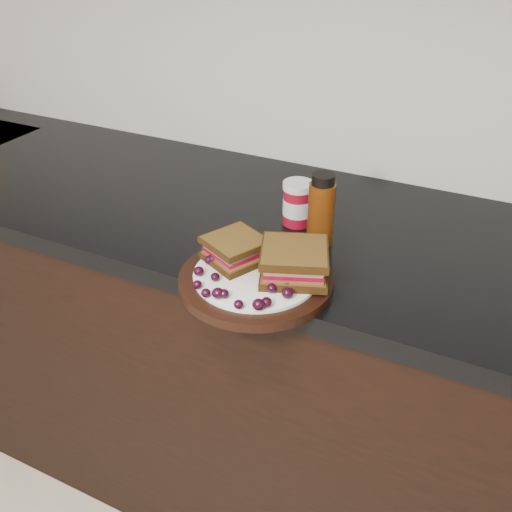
{
  "coord_description": "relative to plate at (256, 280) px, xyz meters",
  "views": [
    {
      "loc": [
        0.54,
        0.68,
        1.49
      ],
      "look_at": [
        0.16,
        1.45,
        0.96
      ],
      "focal_mm": 40.0,
      "sensor_mm": 36.0,
      "label": 1
    }
  ],
  "objects": [
    {
      "name": "grape_22",
      "position": [
        -0.07,
        0.0,
        0.02
      ],
      "size": [
        0.02,
        0.02,
        0.01
      ],
      "primitive_type": "ellipsoid",
      "color": "black",
      "rests_on": "plate"
    },
    {
      "name": "grape_18",
      "position": [
        -0.08,
        -0.01,
        0.03
      ],
      "size": [
        0.02,
        0.02,
        0.02
      ],
      "primitive_type": "ellipsoid",
      "color": "black",
      "rests_on": "plate"
    },
    {
      "name": "plate",
      "position": [
        0.0,
        0.0,
        0.0
      ],
      "size": [
        0.28,
        0.28,
        0.02
      ],
      "primitive_type": "cylinder",
      "color": "black",
      "rests_on": "countertop"
    },
    {
      "name": "grape_2",
      "position": [
        -0.07,
        -0.09,
        0.02
      ],
      "size": [
        0.02,
        0.02,
        0.02
      ],
      "primitive_type": "ellipsoid",
      "color": "black",
      "rests_on": "plate"
    },
    {
      "name": "grape_21",
      "position": [
        -0.05,
        0.01,
        0.02
      ],
      "size": [
        0.02,
        0.02,
        0.02
      ],
      "primitive_type": "ellipsoid",
      "color": "black",
      "rests_on": "plate"
    },
    {
      "name": "grape_20",
      "position": [
        -0.05,
        0.02,
        0.02
      ],
      "size": [
        0.02,
        0.02,
        0.01
      ],
      "primitive_type": "ellipsoid",
      "color": "black",
      "rests_on": "plate"
    },
    {
      "name": "grape_3",
      "position": [
        -0.04,
        -0.1,
        0.02
      ],
      "size": [
        0.02,
        0.02,
        0.02
      ],
      "primitive_type": "ellipsoid",
      "color": "black",
      "rests_on": "plate"
    },
    {
      "name": "grape_10",
      "position": [
        0.08,
        -0.04,
        0.02
      ],
      "size": [
        0.02,
        0.02,
        0.02
      ],
      "primitive_type": "ellipsoid",
      "color": "black",
      "rests_on": "plate"
    },
    {
      "name": "grape_12",
      "position": [
        0.08,
        -0.0,
        0.02
      ],
      "size": [
        0.02,
        0.02,
        0.01
      ],
      "primitive_type": "ellipsoid",
      "color": "black",
      "rests_on": "plate"
    },
    {
      "name": "sandwich_left",
      "position": [
        -0.05,
        0.02,
        0.04
      ],
      "size": [
        0.13,
        0.13,
        0.05
      ],
      "primitive_type": null,
      "rotation": [
        0.0,
        0.0,
        -0.45
      ],
      "color": "brown",
      "rests_on": "plate"
    },
    {
      "name": "grape_19",
      "position": [
        -0.09,
        -0.01,
        0.02
      ],
      "size": [
        0.02,
        0.02,
        0.02
      ],
      "primitive_type": "ellipsoid",
      "color": "black",
      "rests_on": "plate"
    },
    {
      "name": "grape_6",
      "position": [
        0.02,
        -0.11,
        0.02
      ],
      "size": [
        0.02,
        0.02,
        0.02
      ],
      "primitive_type": "ellipsoid",
      "color": "black",
      "rests_on": "plate"
    },
    {
      "name": "condiment_jar",
      "position": [
        -0.02,
        0.25,
        0.04
      ],
      "size": [
        0.07,
        0.07,
        0.1
      ],
      "primitive_type": "cylinder",
      "rotation": [
        0.0,
        0.0,
        -0.01
      ],
      "color": "maroon",
      "rests_on": "countertop"
    },
    {
      "name": "grape_17",
      "position": [
        -0.07,
        0.02,
        0.03
      ],
      "size": [
        0.02,
        0.02,
        0.02
      ],
      "primitive_type": "ellipsoid",
      "color": "black",
      "rests_on": "plate"
    },
    {
      "name": "grape_14",
      "position": [
        0.06,
        0.06,
        0.02
      ],
      "size": [
        0.02,
        0.02,
        0.02
      ],
      "primitive_type": "ellipsoid",
      "color": "black",
      "rests_on": "plate"
    },
    {
      "name": "base_cabinets",
      "position": [
        -0.16,
        0.25,
        -0.48
      ],
      "size": [
        3.96,
        0.58,
        0.86
      ],
      "primitive_type": "cube",
      "color": "black",
      "rests_on": "ground_plane"
    },
    {
      "name": "grape_0",
      "position": [
        -0.09,
        -0.05,
        0.02
      ],
      "size": [
        0.02,
        0.02,
        0.02
      ],
      "primitive_type": "ellipsoid",
      "color": "black",
      "rests_on": "plate"
    },
    {
      "name": "countertop",
      "position": [
        -0.16,
        0.25,
        -0.03
      ],
      "size": [
        3.98,
        0.6,
        0.04
      ],
      "primitive_type": "cube",
      "color": "black",
      "rests_on": "base_cabinets"
    },
    {
      "name": "grape_15",
      "position": [
        -0.04,
        0.04,
        0.02
      ],
      "size": [
        0.02,
        0.02,
        0.02
      ],
      "primitive_type": "ellipsoid",
      "color": "black",
      "rests_on": "plate"
    },
    {
      "name": "grape_11",
      "position": [
        0.07,
        -0.02,
        0.02
      ],
      "size": [
        0.02,
        0.02,
        0.02
      ],
      "primitive_type": "ellipsoid",
      "color": "black",
      "rests_on": "plate"
    },
    {
      "name": "sandwich_right",
      "position": [
        0.06,
        0.03,
        0.04
      ],
      "size": [
        0.15,
        0.15,
        0.05
      ],
      "primitive_type": null,
      "rotation": [
        0.0,
        0.0,
        0.37
      ],
      "color": "brown",
      "rests_on": "plate"
    },
    {
      "name": "grape_16",
      "position": [
        -0.06,
        0.05,
        0.02
      ],
      "size": [
        0.02,
        0.02,
        0.02
      ],
      "primitive_type": "ellipsoid",
      "color": "black",
      "rests_on": "plate"
    },
    {
      "name": "oil_bottle",
      "position": [
        0.05,
        0.19,
        0.07
      ],
      "size": [
        0.06,
        0.06,
        0.15
      ],
      "primitive_type": "cylinder",
      "rotation": [
        0.0,
        0.0,
        -0.13
      ],
      "color": "#522308",
      "rests_on": "countertop"
    },
    {
      "name": "grape_9",
      "position": [
        0.05,
        -0.04,
        0.02
      ],
      "size": [
        0.02,
        0.02,
        0.02
      ],
      "primitive_type": "ellipsoid",
      "color": "black",
      "rests_on": "plate"
    },
    {
      "name": "grape_7",
      "position": [
        0.05,
        -0.09,
        0.02
      ],
      "size": [
        0.02,
        0.02,
        0.02
      ],
      "primitive_type": "ellipsoid",
      "color": "black",
      "rests_on": "plate"
    },
    {
      "name": "grape_4",
      "position": [
        -0.02,
        -0.1,
        0.02
      ],
      "size": [
        0.02,
        0.02,
        0.02
      ],
      "primitive_type": "ellipsoid",
      "color": "black",
      "rests_on": "plate"
    },
    {
      "name": "grape_1",
      "position": [
        -0.05,
        -0.05,
        0.02
      ],
      "size": [
        0.02,
        0.02,
        0.02
      ],
      "primitive_type": "ellipsoid",
      "color": "black",
      "rests_on": "plate"
    },
    {
      "name": "grape_8",
      "position": [
        0.06,
        -0.08,
        0.02
      ],
      "size": [
        0.02,
        0.02,
        0.02
      ],
      "primitive_type": "ellipsoid",
      "color": "black",
      "rests_on": "plate"
    },
    {
      "name": "grape_5",
      "position": [
        -0.02,
        -0.09,
        0.02
      ],
      "size": [
        0.02,
        0.02,
        0.02
      ],
      "primitive_type": "ellipsoid",
      "color": "black",
      "rests_on": "plate"
    },
    {
      "name": "grape_13",
      "position": [
        0.08,
        0.03,
        0.02
      ],
      "size": [
        0.02,
        0.02,
        0.02
      ],
      "primitive_type": "ellipsoid",
      "color": "black",
      "rests_on": "plate"
    }
  ]
}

